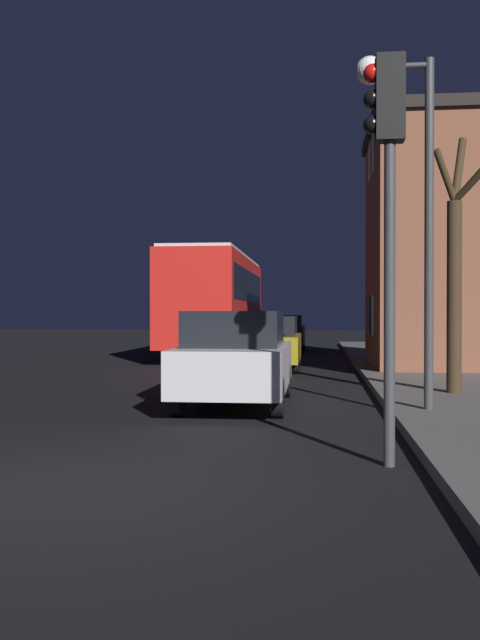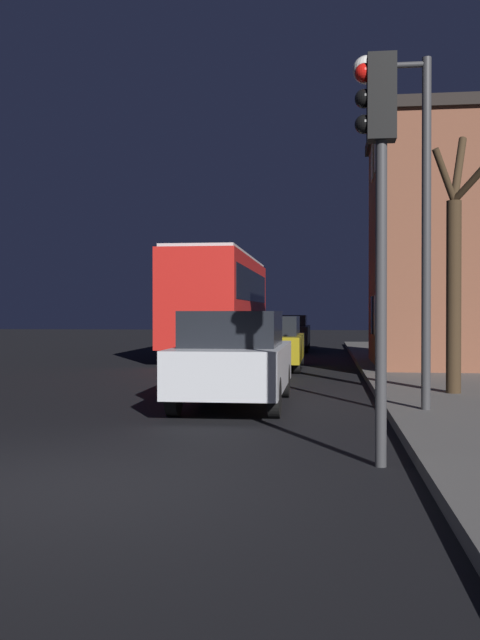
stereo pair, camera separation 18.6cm
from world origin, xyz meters
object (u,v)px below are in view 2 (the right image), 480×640
at_px(traffic_light, 378,172).
at_px(car_mid_lane, 270,342).
at_px(streetlamp, 400,159).
at_px(bus, 220,297).
at_px(car_near_lane, 234,358).
at_px(bare_tree, 455,268).
at_px(car_far_lane, 288,332).

xyz_separation_m(traffic_light, car_mid_lane, (-2.12, 12.74, -2.32)).
bearing_deg(streetlamp, bus, 108.20).
distance_m(streetlamp, bus, 16.26).
relative_size(car_near_lane, car_mid_lane, 0.91).
xyz_separation_m(streetlamp, bus, (-5.05, 15.36, -1.75)).
relative_size(bus, car_mid_lane, 2.44).
height_order(traffic_light, car_mid_lane, traffic_light).
relative_size(traffic_light, car_mid_lane, 0.95).
bearing_deg(traffic_light, streetlamp, 80.50).
bearing_deg(bare_tree, bus, 115.82).
bearing_deg(traffic_light, car_far_lane, 95.42).
distance_m(bare_tree, car_near_lane, 4.42).
xyz_separation_m(streetlamp, bare_tree, (1.24, 2.37, -1.51)).
distance_m(car_near_lane, car_mid_lane, 8.12).
xyz_separation_m(traffic_light, bare_tree, (1.82, 5.83, -0.65)).
xyz_separation_m(streetlamp, car_mid_lane, (-2.70, 9.27, -3.18)).
bearing_deg(bare_tree, car_near_lane, -162.87).
distance_m(traffic_light, bare_tree, 6.15).
distance_m(streetlamp, car_near_lane, 4.28).
relative_size(bare_tree, car_near_lane, 1.17).
bearing_deg(car_near_lane, traffic_light, -65.37).
relative_size(streetlamp, car_mid_lane, 1.19).
height_order(bus, car_far_lane, bus).
xyz_separation_m(streetlamp, car_far_lane, (-2.71, 19.02, -3.16)).
height_order(bare_tree, car_far_lane, bare_tree).
bearing_deg(bare_tree, traffic_light, -107.31).
relative_size(streetlamp, traffic_light, 1.25).
bearing_deg(streetlamp, car_far_lane, 98.11).
distance_m(bare_tree, car_mid_lane, 8.12).
bearing_deg(car_near_lane, car_far_lane, 90.04).
distance_m(car_mid_lane, car_far_lane, 9.76).
bearing_deg(bus, car_near_lane, -80.61).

